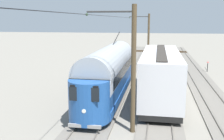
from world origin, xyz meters
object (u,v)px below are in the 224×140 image
vintage_streetcar (109,71)px  boxcar_adjacent (160,74)px  catenary_pole_mid_near (132,68)px  switch_stand (207,66)px  catenary_pole_foreground (148,40)px

vintage_streetcar → boxcar_adjacent: 4.25m
vintage_streetcar → catenary_pole_mid_near: (-2.58, 6.76, 1.58)m
catenary_pole_mid_near → switch_stand: bearing=-111.0°
vintage_streetcar → switch_stand: bearing=-127.8°
catenary_pole_foreground → switch_stand: catenary_pole_foreground is taller
vintage_streetcar → catenary_pole_foreground: size_ratio=2.12×
vintage_streetcar → boxcar_adjacent: (-4.25, -0.15, -0.09)m
vintage_streetcar → switch_stand: vintage_streetcar is taller
switch_stand → catenary_pole_mid_near: bearing=69.0°
catenary_pole_mid_near → switch_stand: 21.61m
boxcar_adjacent → catenary_pole_mid_near: catenary_pole_mid_near is taller
switch_stand → boxcar_adjacent: bearing=65.3°
catenary_pole_mid_near → switch_stand: catenary_pole_mid_near is taller
boxcar_adjacent → vintage_streetcar: bearing=2.1°
catenary_pole_foreground → catenary_pole_mid_near: same height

